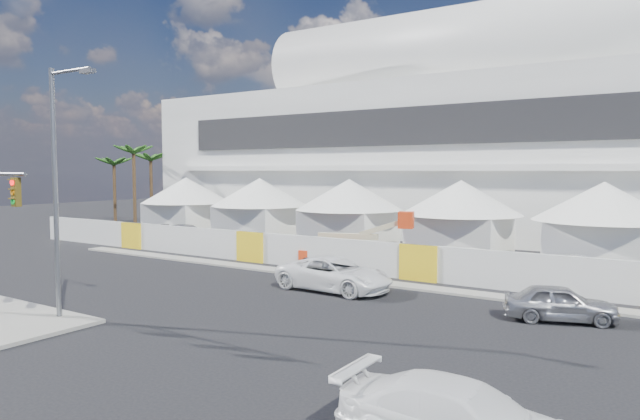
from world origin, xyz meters
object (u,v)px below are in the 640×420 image
Objects in this scene: sedan_silver at (560,303)px; boom_lift at (338,253)px; lot_car_a at (580,269)px; streetlight_median at (59,175)px; lot_car_c at (187,234)px; pickup_curb at (334,274)px.

sedan_silver is 0.60× the size of boom_lift.
sedan_silver is 1.07× the size of lot_car_a.
streetlight_median is at bearing -117.83° from boom_lift.
lot_car_c is 0.73× the size of boom_lift.
boom_lift is (-13.98, 5.79, 0.22)m from sedan_silver.
lot_car_a is 13.77m from boom_lift.
streetlight_median is (-16.21, -20.38, 5.21)m from lot_car_a.
sedan_silver is at bearing -87.64° from pickup_curb.
pickup_curb is at bearing 145.60° from lot_car_a.
sedan_silver is 0.72× the size of pickup_curb.
boom_lift is at bearing 48.42° from sedan_silver.
boom_lift is (2.94, 16.72, -4.92)m from streetlight_median.
streetlight_median is 17.67m from boom_lift.
streetlight_median is at bearing 153.76° from lot_car_a.
pickup_curb is at bearing -130.30° from lot_car_c.
sedan_silver is 0.82× the size of lot_car_c.
boom_lift is at bearing 117.68° from lot_car_a.
streetlight_median is at bearing 103.77° from sedan_silver.
lot_car_c is at bearing 124.62° from streetlight_median.
pickup_curb is 22.22m from lot_car_c.
streetlight_median reaches higher than boom_lift.
streetlight_median is (-6.20, -10.93, 5.04)m from pickup_curb.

